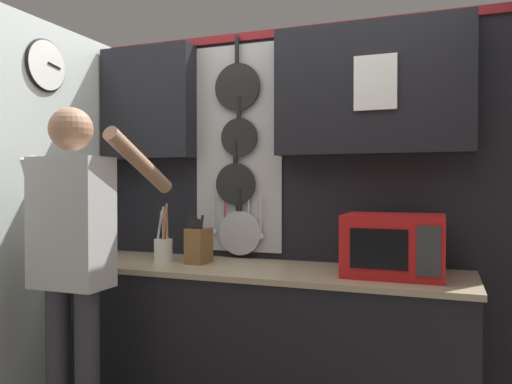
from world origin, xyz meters
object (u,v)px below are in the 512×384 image
at_px(utensil_crock, 163,246).
at_px(microwave, 394,245).
at_px(knife_block, 199,245).
at_px(person, 73,249).

bearing_deg(utensil_crock, microwave, -0.06).
bearing_deg(knife_block, utensil_crock, 179.76).
xyz_separation_m(knife_block, utensil_crock, (-0.24, 0.00, -0.02)).
height_order(microwave, person, person).
bearing_deg(microwave, person, -158.18).
relative_size(utensil_crock, person, 0.20).
xyz_separation_m(utensil_crock, person, (-0.15, -0.60, 0.05)).
distance_m(microwave, knife_block, 1.10).
bearing_deg(utensil_crock, person, -104.34).
xyz_separation_m(microwave, utensil_crock, (-1.34, 0.00, -0.07)).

